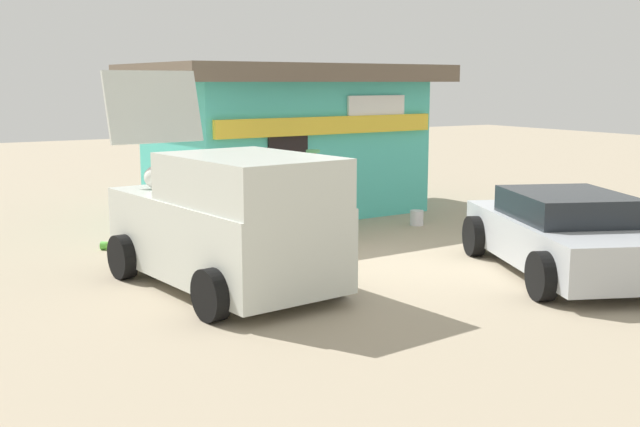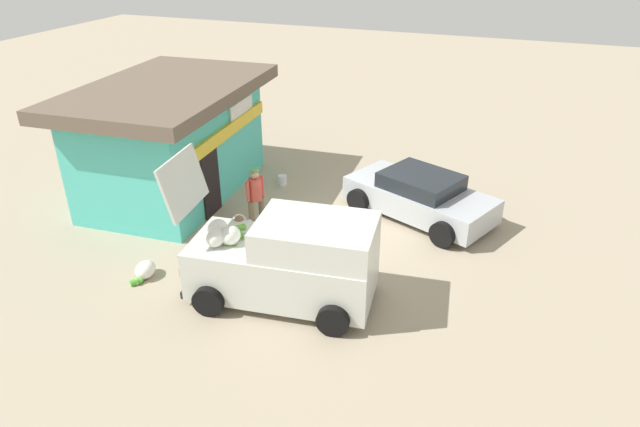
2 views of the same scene
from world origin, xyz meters
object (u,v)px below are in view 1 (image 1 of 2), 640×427
vendor_standing (313,190)px  customer_bending (240,208)px  delivery_van (227,221)px  paint_bucket (417,218)px  unloaded_banana_pile (126,238)px  storefront_bar (286,136)px  parked_sedan (566,234)px

vendor_standing → customer_bending: bearing=-166.8°
delivery_van → paint_bucket: size_ratio=14.14×
vendor_standing → unloaded_banana_pile: bearing=155.5°
storefront_bar → delivery_van: (-3.82, -5.32, -0.74)m
delivery_van → paint_bucket: bearing=25.4°
parked_sedan → customer_bending: (-3.83, 3.52, 0.25)m
storefront_bar → customer_bending: size_ratio=4.78×
storefront_bar → vendor_standing: (-1.21, -3.25, -0.73)m
delivery_van → unloaded_banana_pile: delivery_van is taller
storefront_bar → parked_sedan: (1.00, -7.15, -1.11)m
unloaded_banana_pile → storefront_bar: bearing=23.7°
storefront_bar → parked_sedan: bearing=-82.1°
storefront_bar → customer_bending: storefront_bar is taller
storefront_bar → vendor_standing: size_ratio=3.90×
vendor_standing → customer_bending: vendor_standing is taller
storefront_bar → paint_bucket: storefront_bar is taller
delivery_van → unloaded_banana_pile: size_ratio=5.36×
parked_sedan → paint_bucket: (0.56, 4.39, -0.46)m
customer_bending → unloaded_banana_pile: 2.37m
storefront_bar → unloaded_banana_pile: size_ratio=8.19×
unloaded_banana_pile → paint_bucket: (5.81, -0.89, -0.02)m
paint_bucket → storefront_bar: bearing=119.4°
paint_bucket → delivery_van: bearing=-154.6°
delivery_van → paint_bucket: 6.01m
customer_bending → unloaded_banana_pile: (-1.42, 1.77, -0.68)m
unloaded_banana_pile → paint_bucket: size_ratio=2.64×
parked_sedan → storefront_bar: bearing=97.9°
storefront_bar → parked_sedan: 7.31m
parked_sedan → delivery_van: bearing=159.2°
customer_bending → paint_bucket: (4.39, 0.87, -0.70)m
delivery_van → unloaded_banana_pile: bearing=97.1°
parked_sedan → unloaded_banana_pile: bearing=134.8°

